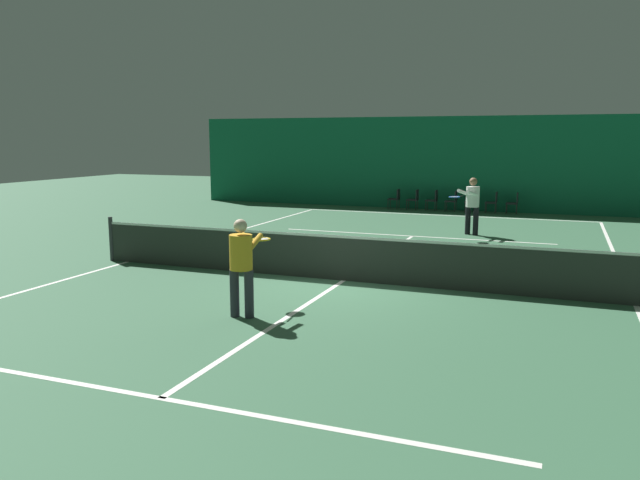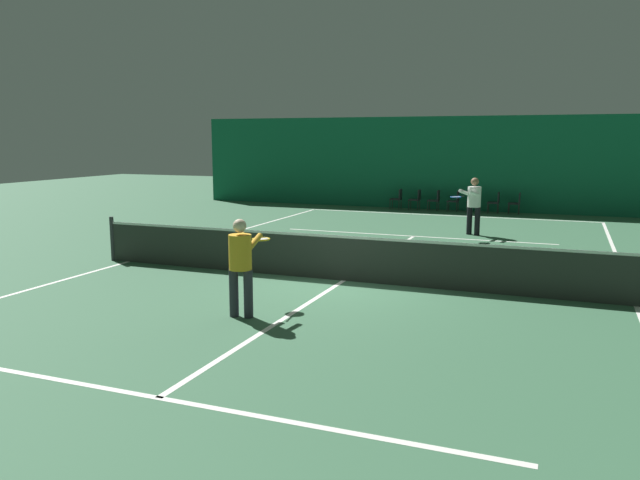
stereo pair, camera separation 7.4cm
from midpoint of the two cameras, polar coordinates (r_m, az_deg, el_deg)
ground_plane at (r=13.06m, az=2.35°, el=-3.73°), size 60.00×60.00×0.00m
backdrop_curtain at (r=26.25m, az=12.49°, el=6.84°), size 23.00×0.12×3.82m
court_line_baseline_far at (r=24.46m, az=11.59°, el=2.22°), size 11.00×0.10×0.00m
court_line_service_far at (r=19.11m, az=8.69°, el=0.35°), size 8.25×0.10×0.00m
court_line_service_near at (r=7.59m, az=-14.28°, el=-13.81°), size 8.25×0.10×0.00m
court_line_sideline_left at (r=15.71m, az=-16.97°, el=-1.90°), size 0.10×23.80×0.00m
court_line_sideline_right at (r=12.44m, az=27.13°, el=-5.42°), size 0.10×23.80×0.00m
court_line_centre at (r=13.06m, az=2.35°, el=-3.73°), size 0.10×12.80×0.00m
tennis_net at (r=12.95m, az=2.36°, el=-1.53°), size 12.00×0.10×1.07m
player_near at (r=10.36m, az=-7.00°, el=-1.82°), size 0.51×1.37×1.65m
player_far at (r=19.59m, az=13.95°, el=3.40°), size 0.89×1.42×1.75m
courtside_chair_0 at (r=26.28m, az=7.18°, el=3.88°), size 0.44×0.44×0.84m
courtside_chair_1 at (r=26.09m, az=8.87°, el=3.80°), size 0.44×0.44×0.84m
courtside_chair_2 at (r=25.93m, az=10.58°, el=3.72°), size 0.44×0.44×0.84m
courtside_chair_3 at (r=25.79m, az=12.31°, el=3.63°), size 0.44×0.44×0.84m
courtside_chair_4 at (r=25.68m, az=14.05°, el=3.54°), size 0.44×0.44×0.84m
courtside_chair_5 at (r=25.59m, az=15.81°, el=3.45°), size 0.44×0.44×0.84m
courtside_chair_6 at (r=25.52m, az=17.58°, el=3.35°), size 0.44×0.44×0.84m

